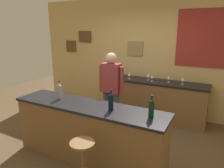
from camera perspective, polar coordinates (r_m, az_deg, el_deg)
ground_plane at (r=3.92m, az=-2.83°, el=-16.62°), size 10.00×10.00×0.00m
back_wall at (r=5.21m, az=8.86°, el=7.76°), size 6.00×0.09×2.80m
bar_counter at (r=3.40m, az=-6.48°, el=-13.02°), size 2.50×0.60×0.92m
side_counter at (r=4.96m, az=11.01°, el=-4.14°), size 2.42×0.56×0.90m
bartender at (r=4.02m, az=-0.24°, el=-1.13°), size 0.52×0.21×1.62m
bar_stool at (r=2.83m, az=-7.98°, el=-19.36°), size 0.32×0.32×0.68m
wine_bottle_a at (r=3.54m, az=-14.17°, el=-1.83°), size 0.07×0.07×0.31m
wine_bottle_b at (r=2.94m, az=-0.32°, el=-4.78°), size 0.07×0.07×0.31m
wine_bottle_c at (r=2.76m, az=10.73°, el=-6.39°), size 0.07×0.07×0.31m
wine_glass_a at (r=4.91m, az=4.77°, el=2.66°), size 0.07×0.07×0.16m
wine_glass_b at (r=4.85m, az=9.88°, el=2.33°), size 0.07×0.07×0.16m
wine_glass_c at (r=4.75m, az=10.93°, el=2.02°), size 0.07×0.07×0.16m
wine_glass_d at (r=4.74m, az=15.29°, el=1.73°), size 0.07×0.07×0.16m
wine_glass_e at (r=4.66m, az=18.86°, el=1.24°), size 0.07×0.07×0.16m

